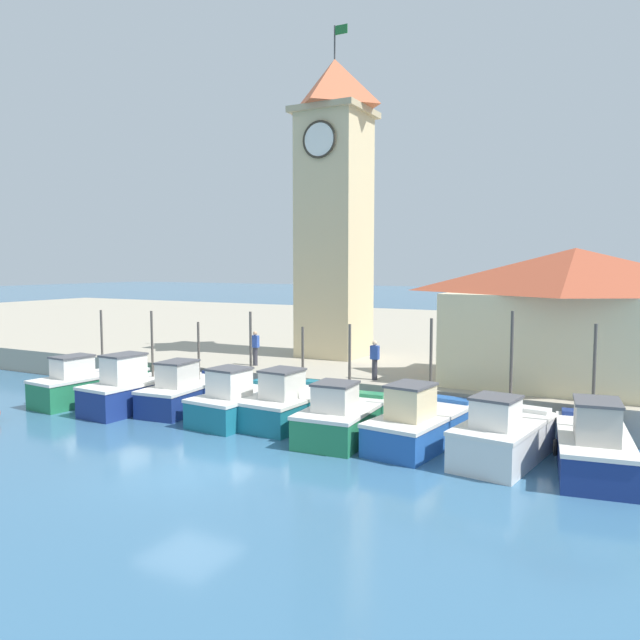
# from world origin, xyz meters

# --- Properties ---
(ground_plane) EXTENTS (300.00, 300.00, 0.00)m
(ground_plane) POSITION_xyz_m (0.00, 0.00, 0.00)
(ground_plane) COLOR #386689
(quay_wharf) EXTENTS (120.00, 40.00, 1.25)m
(quay_wharf) POSITION_xyz_m (0.00, 28.68, 0.63)
(quay_wharf) COLOR #A89E89
(quay_wharf) RESTS_ON ground
(fishing_boat_far_left) EXTENTS (2.25, 5.24, 3.96)m
(fishing_boat_far_left) POSITION_xyz_m (-9.93, 5.24, 0.75)
(fishing_boat_far_left) COLOR #237A4C
(fishing_boat_far_left) RESTS_ON ground
(fishing_boat_left_outer) EXTENTS (2.15, 5.29, 4.02)m
(fishing_boat_left_outer) POSITION_xyz_m (-7.00, 5.25, 0.80)
(fishing_boat_left_outer) COLOR navy
(fishing_boat_left_outer) RESTS_ON ground
(fishing_boat_left_inner) EXTENTS (2.28, 5.20, 3.55)m
(fishing_boat_left_inner) POSITION_xyz_m (-5.22, 6.26, 0.71)
(fishing_boat_left_inner) COLOR navy
(fishing_boat_left_inner) RESTS_ON ground
(fishing_boat_mid_left) EXTENTS (2.41, 4.47, 4.15)m
(fishing_boat_mid_left) POSITION_xyz_m (-2.12, 5.59, 0.72)
(fishing_boat_mid_left) COLOR #196B7F
(fishing_boat_mid_left) RESTS_ON ground
(fishing_boat_center) EXTENTS (2.26, 4.78, 3.59)m
(fishing_boat_center) POSITION_xyz_m (-0.21, 6.26, 0.72)
(fishing_boat_center) COLOR #196B7F
(fishing_boat_center) RESTS_ON ground
(fishing_boat_mid_right) EXTENTS (2.36, 4.41, 3.90)m
(fishing_boat_mid_right) POSITION_xyz_m (2.38, 5.24, 0.72)
(fishing_boat_mid_right) COLOR #237A4C
(fishing_boat_mid_right) RESTS_ON ground
(fishing_boat_right_inner) EXTENTS (2.56, 5.12, 4.16)m
(fishing_boat_right_inner) POSITION_xyz_m (4.98, 5.78, 0.72)
(fishing_boat_right_inner) COLOR #2356A8
(fishing_boat_right_inner) RESTS_ON ground
(fishing_boat_right_outer) EXTENTS (2.55, 4.46, 4.54)m
(fishing_boat_right_outer) POSITION_xyz_m (7.73, 5.34, 0.75)
(fishing_boat_right_outer) COLOR silver
(fishing_boat_right_outer) RESTS_ON ground
(fishing_boat_far_right) EXTENTS (2.69, 5.28, 4.21)m
(fishing_boat_far_right) POSITION_xyz_m (10.23, 5.65, 0.74)
(fishing_boat_far_right) COLOR navy
(fishing_boat_far_right) RESTS_ON ground
(clock_tower) EXTENTS (3.57, 3.57, 16.49)m
(clock_tower) POSITION_xyz_m (-2.90, 14.90, 9.08)
(clock_tower) COLOR beige
(clock_tower) RESTS_ON quay_wharf
(warehouse_right) EXTENTS (9.56, 5.74, 5.34)m
(warehouse_right) POSITION_xyz_m (8.88, 12.08, 3.99)
(warehouse_right) COLOR beige
(warehouse_right) RESTS_ON quay_wharf
(dock_worker_near_tower) EXTENTS (0.34, 0.22, 1.62)m
(dock_worker_near_tower) POSITION_xyz_m (-4.73, 10.38, 2.10)
(dock_worker_near_tower) COLOR #33333D
(dock_worker_near_tower) RESTS_ON quay_wharf
(dock_worker_along_quay) EXTENTS (0.34, 0.22, 1.62)m
(dock_worker_along_quay) POSITION_xyz_m (1.64, 9.67, 2.10)
(dock_worker_along_quay) COLOR #33333D
(dock_worker_along_quay) RESTS_ON quay_wharf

